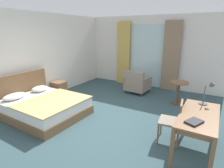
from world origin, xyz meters
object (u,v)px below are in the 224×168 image
Objects in this scene: armchair_by_window at (137,84)px; round_cafe_table at (179,88)px; desk_chair at (174,119)px; writing_desk at (199,119)px; nightstand at (59,89)px; desk_lamp at (208,90)px; bed at (43,106)px; closed_book at (194,122)px.

armchair_by_window is 1.53m from round_cafe_table.
round_cafe_table is (-0.33, 2.17, -0.01)m from desk_chair.
desk_chair reaches higher than round_cafe_table.
writing_desk is 2.41m from round_cafe_table.
nightstand is 1.01× the size of desk_lamp.
writing_desk is (3.65, 0.33, 0.41)m from bed.
bed reaches higher than desk_chair.
bed is 3.68m from writing_desk.
armchair_by_window is (-2.32, 2.01, -0.70)m from desk_lamp.
desk_lamp reaches higher than bed.
writing_desk is at bearing -49.32° from armchair_by_window.
nightstand is at bearing -172.73° from closed_book.
writing_desk is 2.02× the size of round_cafe_table.
desk_lamp is at bearing -40.97° from armchair_by_window.
round_cafe_table is (-0.83, 1.69, -0.54)m from desk_lamp.
desk_chair reaches higher than nightstand.
desk_lamp is at bearing 83.14° from writing_desk.
desk_chair is at bearing 152.74° from closed_book.
desk_lamp is 1.96m from round_cafe_table.
armchair_by_window is (-2.25, 2.61, -0.34)m from writing_desk.
desk_lamp is 1.02m from closed_book.
desk_chair is at bearing -136.30° from desk_lamp.
writing_desk is 2.87× the size of desk_lamp.
desk_lamp is (0.07, 0.60, 0.37)m from writing_desk.
closed_book is at bearing -96.46° from desk_lamp.
desk_chair is at bearing -53.96° from armchair_by_window.
bed is 3.26m from desk_chair.
nightstand is at bearing -143.73° from armchair_by_window.
round_cafe_table is at bearing 42.15° from bed.
closed_book is at bearing -74.93° from round_cafe_table.
round_cafe_table is at bearing 19.27° from nightstand.
closed_book is (4.41, -1.37, 0.54)m from nightstand.
round_cafe_table is at bearing -12.39° from armchair_by_window.
armchair_by_window reaches higher than round_cafe_table.
nightstand is 1.76× the size of closed_book.
desk_chair is at bearing -81.46° from round_cafe_table.
armchair_by_window is at bearing 130.68° from writing_desk.
desk_chair reaches higher than armchair_by_window.
closed_book is (-0.04, -0.38, 0.11)m from writing_desk.
desk_lamp reaches higher than round_cafe_table.
desk_lamp reaches higher than armchair_by_window.
nightstand is 4.61m from desk_lamp.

